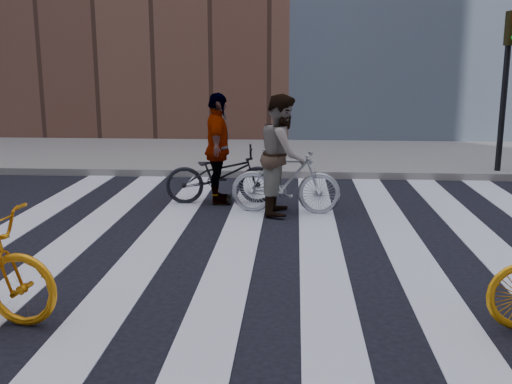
# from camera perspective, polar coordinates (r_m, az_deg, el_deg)

# --- Properties ---
(ground) EXTENTS (100.00, 100.00, 0.00)m
(ground) POSITION_cam_1_polar(r_m,az_deg,el_deg) (7.52, 2.06, -6.10)
(ground) COLOR black
(ground) RESTS_ON ground
(sidewalk_far) EXTENTS (100.00, 5.00, 0.15)m
(sidewalk_far) POSITION_cam_1_polar(r_m,az_deg,el_deg) (14.81, 2.96, 3.44)
(sidewalk_far) COLOR slate
(sidewalk_far) RESTS_ON ground
(zebra_crosswalk) EXTENTS (8.25, 10.00, 0.01)m
(zebra_crosswalk) POSITION_cam_1_polar(r_m,az_deg,el_deg) (7.52, 2.06, -6.06)
(zebra_crosswalk) COLOR silver
(zebra_crosswalk) RESTS_ON ground
(traffic_signal) EXTENTS (0.22, 0.42, 3.33)m
(traffic_signal) POSITION_cam_1_polar(r_m,az_deg,el_deg) (13.14, 22.86, 11.02)
(traffic_signal) COLOR black
(traffic_signal) RESTS_ON ground
(bike_silver_mid) EXTENTS (1.76, 0.61, 1.04)m
(bike_silver_mid) POSITION_cam_1_polar(r_m,az_deg,el_deg) (9.47, 2.83, 1.04)
(bike_silver_mid) COLOR #9EA3A8
(bike_silver_mid) RESTS_ON ground
(bike_dark_rear) EXTENTS (1.94, 0.86, 0.99)m
(bike_dark_rear) POSITION_cam_1_polar(r_m,az_deg,el_deg) (10.14, -3.34, 1.65)
(bike_dark_rear) COLOR black
(bike_dark_rear) RESTS_ON ground
(rider_mid) EXTENTS (0.78, 0.96, 1.89)m
(rider_mid) POSITION_cam_1_polar(r_m,az_deg,el_deg) (9.39, 2.55, 3.57)
(rider_mid) COLOR slate
(rider_mid) RESTS_ON ground
(rider_rear) EXTENTS (0.57, 1.14, 1.87)m
(rider_rear) POSITION_cam_1_polar(r_m,az_deg,el_deg) (10.07, -3.65, 4.11)
(rider_rear) COLOR slate
(rider_rear) RESTS_ON ground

